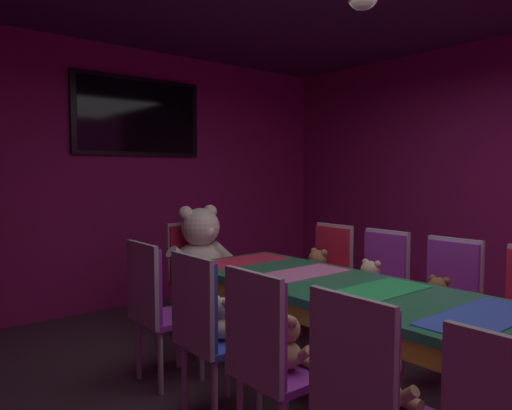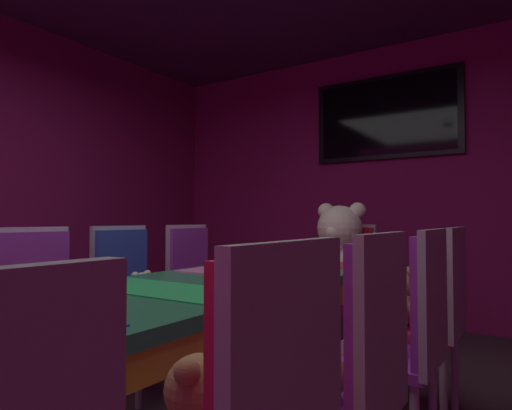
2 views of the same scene
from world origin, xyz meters
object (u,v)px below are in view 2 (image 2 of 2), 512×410
teddy_right_4 (411,300)px  chair_left_2 (38,304)px  teddy_right_3 (379,322)px  wall_tv (386,117)px  chair_left_3 (127,289)px  chair_right_3 (414,325)px  banquet_table (159,310)px  chair_left_4 (195,278)px  teddy_right_2 (314,361)px  chair_right_4 (441,303)px  teddy_left_2 (55,310)px  chair_right_2 (358,363)px  teddy_left_3 (143,296)px  throne_chair (348,273)px  king_teddy_bear (339,255)px

teddy_right_4 → chair_left_2: bearing=36.1°
teddy_right_3 → wall_tv: size_ratio=0.22×
chair_left_3 → chair_right_3: size_ratio=1.00×
banquet_table → teddy_right_4: (0.71, 1.14, -0.06)m
chair_left_4 → teddy_right_2: (1.53, -1.20, -0.02)m
chair_left_3 → chair_right_4: bearing=18.7°
chair_right_4 → teddy_left_2: bearing=36.1°
chair_left_3 → teddy_right_2: 1.64m
chair_right_2 → teddy_left_3: bearing=-20.4°
chair_left_3 → teddy_right_3: size_ratio=3.03×
throne_chair → chair_right_2: bearing=22.1°
banquet_table → teddy_right_3: (0.71, 0.58, -0.07)m
chair_left_3 → teddy_left_3: size_ratio=3.62×
chair_right_3 → wall_tv: 3.04m
chair_right_4 → king_teddy_bear: king_teddy_bear is taller
chair_left_4 → teddy_right_4: 1.55m
banquet_table → teddy_left_2: (-0.71, -0.00, -0.08)m
king_teddy_bear → wall_tv: 1.78m
teddy_right_3 → throne_chair: size_ratio=0.33×
chair_left_2 → throne_chair: bearing=67.6°
teddy_left_3 → throne_chair: size_ratio=0.28×
teddy_left_2 → teddy_right_2: 1.40m
wall_tv → king_teddy_bear: bearing=-90.0°
chair_left_2 → teddy_right_4: (1.56, 1.14, 0.00)m
teddy_right_2 → chair_right_4: bearing=-98.2°
teddy_right_3 → teddy_left_2: bearing=22.2°
chair_right_3 → teddy_right_3: (-0.15, 0.00, -0.01)m
teddy_right_3 → teddy_right_4: size_ratio=0.94×
teddy_left_2 → teddy_right_2: (1.40, -0.01, -0.00)m
teddy_left_3 → teddy_left_2: bearing=-90.8°
teddy_left_2 → chair_right_4: 1.94m
chair_left_3 → king_teddy_bear: (0.84, 1.33, 0.16)m
chair_right_3 → teddy_right_3: 0.15m
teddy_left_2 → chair_right_4: (1.57, 1.14, 0.02)m
banquet_table → teddy_right_2: size_ratio=10.22×
teddy_left_2 → chair_right_3: size_ratio=0.31×
chair_left_4 → king_teddy_bear: size_ratio=1.34×
chair_left_3 → chair_left_4: 0.62m
teddy_right_4 → banquet_table: bearing=57.9°
chair_left_3 → teddy_left_3: (0.14, 0.00, -0.03)m
chair_left_3 → teddy_right_3: (1.55, 0.02, -0.01)m
banquet_table → teddy_left_3: banquet_table is taller
chair_right_4 → king_teddy_bear: (-0.86, 0.75, 0.16)m
banquet_table → chair_left_3: chair_left_3 is taller
chair_right_3 → throne_chair: same height
banquet_table → chair_left_4: 1.45m
chair_left_4 → chair_right_4: (1.70, -0.05, 0.00)m
chair_left_2 → chair_left_3: (0.01, 0.56, 0.00)m
teddy_right_2 → chair_right_3: size_ratio=0.30×
chair_right_2 → throne_chair: (-0.84, 2.07, 0.00)m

